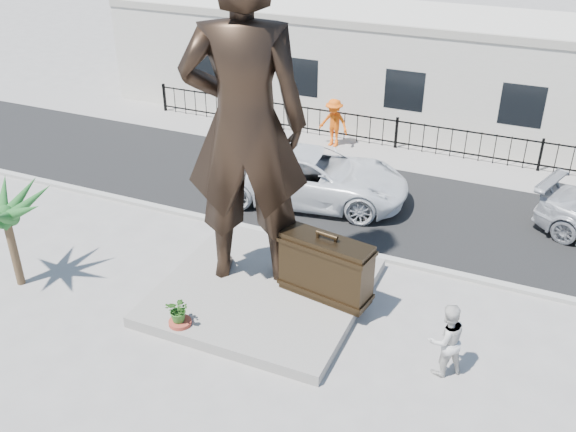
% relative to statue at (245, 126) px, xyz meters
% --- Properties ---
extents(ground, '(100.00, 100.00, 0.00)m').
position_rel_statue_xyz_m(ground, '(1.15, -1.99, -4.56)').
color(ground, '#9E9991').
rests_on(ground, ground).
extents(street, '(40.00, 7.00, 0.01)m').
position_rel_statue_xyz_m(street, '(1.15, 6.01, -4.56)').
color(street, black).
rests_on(street, ground).
extents(curb, '(40.00, 0.25, 0.12)m').
position_rel_statue_xyz_m(curb, '(1.15, 2.51, -4.50)').
color(curb, '#A5A399').
rests_on(curb, ground).
extents(far_sidewalk, '(40.00, 2.50, 0.02)m').
position_rel_statue_xyz_m(far_sidewalk, '(1.15, 10.01, -4.55)').
color(far_sidewalk, '#9E9991').
rests_on(far_sidewalk, ground).
extents(plinth, '(5.20, 5.20, 0.30)m').
position_rel_statue_xyz_m(plinth, '(0.65, -0.49, -4.41)').
color(plinth, gray).
rests_on(plinth, ground).
extents(fence, '(22.00, 0.10, 1.20)m').
position_rel_statue_xyz_m(fence, '(1.15, 10.81, -3.96)').
color(fence, black).
rests_on(fence, ground).
extents(building, '(28.00, 7.00, 4.40)m').
position_rel_statue_xyz_m(building, '(1.15, 15.01, -2.36)').
color(building, silver).
rests_on(building, ground).
extents(statue, '(3.63, 3.00, 8.52)m').
position_rel_statue_xyz_m(statue, '(0.00, 0.00, 0.00)').
color(statue, black).
rests_on(statue, plinth).
extents(suitcase, '(2.47, 1.14, 1.68)m').
position_rel_statue_xyz_m(suitcase, '(2.28, -0.17, -3.42)').
color(suitcase, black).
rests_on(suitcase, plinth).
extents(tourist, '(1.12, 1.09, 1.82)m').
position_rel_statue_xyz_m(tourist, '(5.63, -1.47, -3.65)').
color(tourist, silver).
rests_on(tourist, ground).
extents(car_white, '(6.80, 3.96, 1.78)m').
position_rel_statue_xyz_m(car_white, '(-0.23, 5.22, -3.66)').
color(car_white, white).
rests_on(car_white, street).
extents(worker, '(1.37, 0.92, 1.96)m').
position_rel_statue_xyz_m(worker, '(-1.24, 9.99, -3.56)').
color(worker, '#FD5E0D').
rests_on(worker, far_sidewalk).
extents(palm_tree, '(1.80, 1.80, 3.20)m').
position_rel_statue_xyz_m(palm_tree, '(-5.72, -2.65, -4.56)').
color(palm_tree, '#1E5421').
rests_on(palm_tree, ground).
extents(planter, '(0.56, 0.56, 0.40)m').
position_rel_statue_xyz_m(planter, '(-0.52, -2.73, -4.36)').
color(planter, '#9F392A').
rests_on(planter, ground).
extents(shrub, '(0.59, 0.52, 0.65)m').
position_rel_statue_xyz_m(shrub, '(-0.52, -2.73, -3.83)').
color(shrub, '#316721').
rests_on(shrub, planter).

